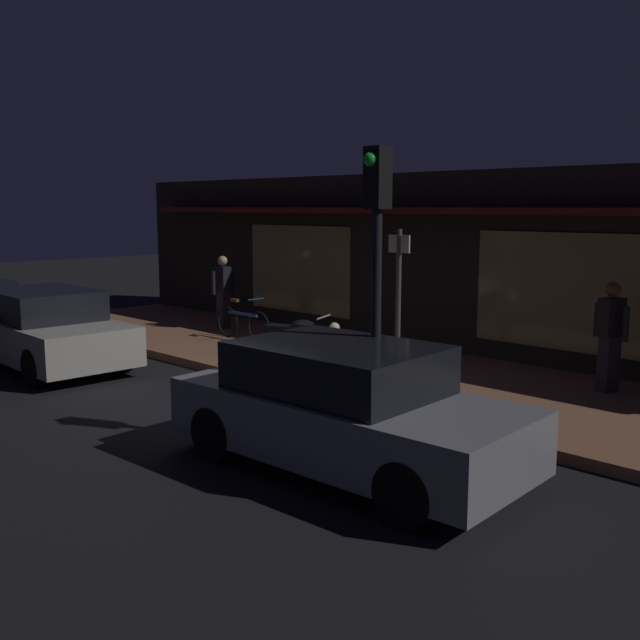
{
  "coord_description": "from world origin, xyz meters",
  "views": [
    {
      "loc": [
        8.79,
        -6.63,
        2.92
      ],
      "look_at": [
        -0.0,
        2.4,
        0.95
      ],
      "focal_mm": 40.63,
      "sensor_mm": 36.0,
      "label": 1
    }
  ],
  "objects_px": {
    "bicycle_parked": "(243,323)",
    "parked_car_far": "(45,329)",
    "person_bystander": "(610,334)",
    "sign_post": "(398,290)",
    "traffic_light_pole": "(376,246)",
    "motorcycle": "(297,341)",
    "person_photographer": "(223,290)",
    "parked_car_across": "(344,408)"
  },
  "relations": [
    {
      "from": "person_photographer",
      "to": "motorcycle",
      "type": "bearing_deg",
      "value": -22.77
    },
    {
      "from": "person_photographer",
      "to": "sign_post",
      "type": "bearing_deg",
      "value": -4.9
    },
    {
      "from": "person_photographer",
      "to": "traffic_light_pole",
      "type": "distance_m",
      "value": 8.76
    },
    {
      "from": "bicycle_parked",
      "to": "person_bystander",
      "type": "height_order",
      "value": "person_bystander"
    },
    {
      "from": "sign_post",
      "to": "parked_car_far",
      "type": "bearing_deg",
      "value": -142.56
    },
    {
      "from": "person_photographer",
      "to": "parked_car_across",
      "type": "height_order",
      "value": "person_photographer"
    },
    {
      "from": "person_photographer",
      "to": "sign_post",
      "type": "relative_size",
      "value": 0.7
    },
    {
      "from": "person_photographer",
      "to": "person_bystander",
      "type": "relative_size",
      "value": 1.0
    },
    {
      "from": "sign_post",
      "to": "parked_car_across",
      "type": "relative_size",
      "value": 0.58
    },
    {
      "from": "sign_post",
      "to": "traffic_light_pole",
      "type": "height_order",
      "value": "traffic_light_pole"
    },
    {
      "from": "sign_post",
      "to": "parked_car_far",
      "type": "distance_m",
      "value": 6.51
    },
    {
      "from": "bicycle_parked",
      "to": "parked_car_far",
      "type": "xyz_separation_m",
      "value": [
        -1.14,
        -3.76,
        0.2
      ]
    },
    {
      "from": "parked_car_across",
      "to": "motorcycle",
      "type": "bearing_deg",
      "value": 142.86
    },
    {
      "from": "person_bystander",
      "to": "sign_post",
      "type": "xyz_separation_m",
      "value": [
        -3.32,
        -0.92,
        0.48
      ]
    },
    {
      "from": "bicycle_parked",
      "to": "person_bystander",
      "type": "xyz_separation_m",
      "value": [
        7.31,
        1.09,
        0.52
      ]
    },
    {
      "from": "person_photographer",
      "to": "parked_car_across",
      "type": "relative_size",
      "value": 0.4
    },
    {
      "from": "sign_post",
      "to": "parked_car_across",
      "type": "bearing_deg",
      "value": -59.13
    },
    {
      "from": "person_photographer",
      "to": "traffic_light_pole",
      "type": "xyz_separation_m",
      "value": [
        7.74,
        -3.83,
        1.45
      ]
    },
    {
      "from": "person_bystander",
      "to": "sign_post",
      "type": "distance_m",
      "value": 3.48
    },
    {
      "from": "person_bystander",
      "to": "traffic_light_pole",
      "type": "xyz_separation_m",
      "value": [
        -1.02,
        -4.28,
        1.45
      ]
    },
    {
      "from": "person_bystander",
      "to": "parked_car_far",
      "type": "bearing_deg",
      "value": -150.16
    },
    {
      "from": "person_bystander",
      "to": "parked_car_across",
      "type": "distance_m",
      "value": 5.02
    },
    {
      "from": "person_photographer",
      "to": "parked_car_far",
      "type": "xyz_separation_m",
      "value": [
        0.31,
        -4.4,
        -0.32
      ]
    },
    {
      "from": "sign_post",
      "to": "traffic_light_pole",
      "type": "distance_m",
      "value": 4.19
    },
    {
      "from": "bicycle_parked",
      "to": "traffic_light_pole",
      "type": "height_order",
      "value": "traffic_light_pole"
    },
    {
      "from": "parked_car_across",
      "to": "bicycle_parked",
      "type": "bearing_deg",
      "value": 149.03
    },
    {
      "from": "traffic_light_pole",
      "to": "parked_car_across",
      "type": "height_order",
      "value": "traffic_light_pole"
    },
    {
      "from": "parked_car_far",
      "to": "bicycle_parked",
      "type": "bearing_deg",
      "value": 73.1
    },
    {
      "from": "motorcycle",
      "to": "parked_car_across",
      "type": "xyz_separation_m",
      "value": [
        3.5,
        -2.65,
        0.06
      ]
    },
    {
      "from": "traffic_light_pole",
      "to": "bicycle_parked",
      "type": "bearing_deg",
      "value": 153.09
    },
    {
      "from": "traffic_light_pole",
      "to": "parked_car_far",
      "type": "height_order",
      "value": "traffic_light_pole"
    },
    {
      "from": "person_photographer",
      "to": "parked_car_far",
      "type": "relative_size",
      "value": 0.4
    },
    {
      "from": "parked_car_far",
      "to": "sign_post",
      "type": "bearing_deg",
      "value": 37.44
    },
    {
      "from": "bicycle_parked",
      "to": "sign_post",
      "type": "xyz_separation_m",
      "value": [
        3.99,
        0.17,
        1.0
      ]
    },
    {
      "from": "person_photographer",
      "to": "traffic_light_pole",
      "type": "relative_size",
      "value": 0.46
    },
    {
      "from": "motorcycle",
      "to": "traffic_light_pole",
      "type": "distance_m",
      "value": 4.36
    },
    {
      "from": "bicycle_parked",
      "to": "parked_car_across",
      "type": "xyz_separation_m",
      "value": [
        6.38,
        -3.83,
        0.2
      ]
    },
    {
      "from": "bicycle_parked",
      "to": "person_photographer",
      "type": "relative_size",
      "value": 0.99
    },
    {
      "from": "person_photographer",
      "to": "person_bystander",
      "type": "xyz_separation_m",
      "value": [
        8.76,
        0.45,
        0.0
      ]
    },
    {
      "from": "person_bystander",
      "to": "traffic_light_pole",
      "type": "distance_m",
      "value": 4.64
    },
    {
      "from": "bicycle_parked",
      "to": "parked_car_far",
      "type": "relative_size",
      "value": 0.4
    },
    {
      "from": "motorcycle",
      "to": "bicycle_parked",
      "type": "bearing_deg",
      "value": 157.75
    }
  ]
}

